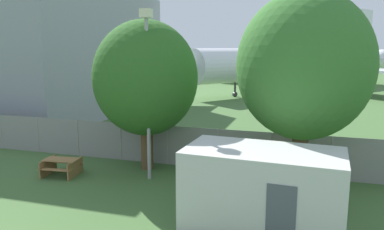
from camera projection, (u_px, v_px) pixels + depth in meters
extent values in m
cube|color=#8E939E|center=(6.00, 52.00, 35.01)|extent=(23.46, 19.20, 10.66)
cylinder|color=gray|center=(1.00, 132.00, 21.43)|extent=(0.07, 0.07, 1.96)
cylinder|color=gray|center=(38.00, 135.00, 20.70)|extent=(0.07, 0.07, 1.96)
cylinder|color=gray|center=(78.00, 138.00, 19.97)|extent=(0.07, 0.07, 1.96)
cylinder|color=gray|center=(121.00, 141.00, 19.24)|extent=(0.07, 0.07, 1.96)
cylinder|color=gray|center=(167.00, 145.00, 18.50)|extent=(0.07, 0.07, 1.96)
cylinder|color=gray|center=(217.00, 149.00, 17.77)|extent=(0.07, 0.07, 1.96)
cylinder|color=gray|center=(272.00, 153.00, 17.04)|extent=(0.07, 0.07, 1.96)
cylinder|color=gray|center=(331.00, 158.00, 16.31)|extent=(0.07, 0.07, 1.96)
cube|color=gray|center=(121.00, 141.00, 19.24)|extent=(56.00, 0.01, 1.96)
cylinder|color=silver|center=(297.00, 63.00, 50.52)|extent=(23.99, 30.35, 3.98)
cone|color=silver|center=(179.00, 68.00, 39.18)|extent=(5.57, 5.57, 3.98)
cone|color=silver|center=(374.00, 60.00, 62.15)|extent=(5.85, 6.14, 3.59)
cube|color=silver|center=(375.00, 71.00, 43.85)|extent=(14.59, 14.49, 0.30)
cylinder|color=#939399|center=(357.00, 78.00, 46.11)|extent=(3.58, 3.95, 1.79)
cube|color=silver|center=(254.00, 65.00, 59.44)|extent=(16.10, 11.80, 0.30)
cylinder|color=#939399|center=(266.00, 72.00, 57.97)|extent=(3.58, 3.95, 1.79)
cube|color=silver|center=(365.00, 29.00, 59.24)|extent=(2.33, 3.02, 5.98)
cube|color=silver|center=(362.00, 58.00, 59.93)|extent=(8.94, 7.79, 0.20)
cylinder|color=#2D2D33|center=(235.00, 90.00, 44.41)|extent=(0.24, 0.24, 1.71)
cylinder|color=#2D2D33|center=(235.00, 94.00, 44.51)|extent=(0.57, 0.63, 0.56)
cylinder|color=#2D2D33|center=(319.00, 85.00, 50.15)|extent=(0.24, 0.24, 1.71)
cylinder|color=#2D2D33|center=(319.00, 89.00, 50.25)|extent=(0.57, 0.63, 0.56)
cylinder|color=#2D2D33|center=(290.00, 82.00, 53.94)|extent=(0.24, 0.24, 1.71)
cylinder|color=#2D2D33|center=(290.00, 86.00, 54.04)|extent=(0.57, 0.63, 0.56)
cube|color=silver|center=(263.00, 188.00, 11.99)|extent=(5.10, 2.87, 2.56)
cube|color=#4C515B|center=(281.00, 217.00, 10.59)|extent=(0.84, 0.08, 1.90)
cube|color=olive|center=(61.00, 159.00, 16.93)|extent=(1.62, 0.94, 0.04)
cube|color=olive|center=(68.00, 162.00, 17.53)|extent=(1.56, 0.46, 0.04)
cube|color=olive|center=(55.00, 170.00, 16.44)|extent=(1.56, 0.46, 0.04)
cube|color=olive|center=(75.00, 168.00, 16.88)|extent=(0.23, 1.40, 0.74)
cube|color=olive|center=(48.00, 166.00, 17.12)|extent=(0.23, 1.40, 0.74)
cylinder|color=brown|center=(147.00, 145.00, 17.82)|extent=(0.58, 0.58, 2.30)
ellipsoid|color=#2D6023|center=(146.00, 78.00, 17.25)|extent=(4.84, 4.84, 5.33)
cylinder|color=#4C3823|center=(299.00, 154.00, 15.62)|extent=(0.65, 0.65, 2.70)
ellipsoid|color=#38702D|center=(304.00, 66.00, 14.97)|extent=(5.43, 5.43, 5.97)
cylinder|color=#99999E|center=(148.00, 101.00, 16.01)|extent=(0.16, 0.16, 6.95)
cube|color=beige|center=(146.00, 13.00, 15.37)|extent=(0.44, 0.44, 0.36)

